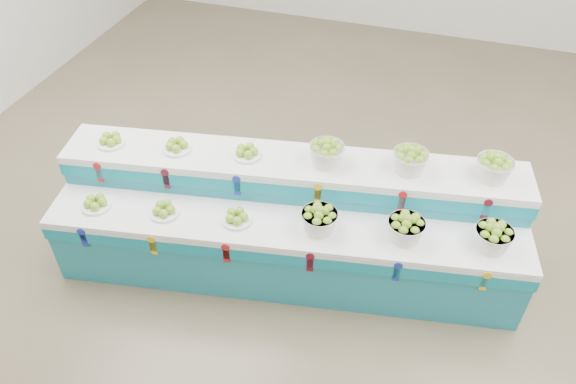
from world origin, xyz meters
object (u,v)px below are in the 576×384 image
(basket_lower_left, at_px, (319,219))
(basket_upper_right, at_px, (494,167))
(display_stand, at_px, (288,223))
(plate_upper_mid, at_px, (177,145))

(basket_lower_left, height_order, basket_upper_right, basket_upper_right)
(basket_lower_left, xyz_separation_m, basket_upper_right, (1.26, 0.72, 0.30))
(display_stand, distance_m, basket_lower_left, 0.50)
(plate_upper_mid, bearing_deg, basket_upper_right, 9.66)
(basket_lower_left, relative_size, plate_upper_mid, 1.17)
(plate_upper_mid, bearing_deg, display_stand, -4.20)
(display_stand, relative_size, plate_upper_mid, 15.88)
(basket_lower_left, distance_m, basket_upper_right, 1.49)
(display_stand, relative_size, basket_lower_left, 13.56)
(plate_upper_mid, bearing_deg, basket_lower_left, -11.31)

